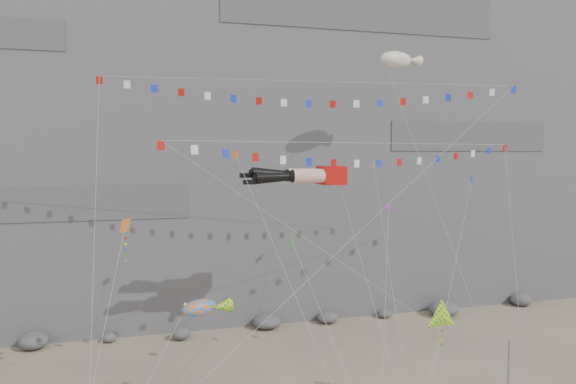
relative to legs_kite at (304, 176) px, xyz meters
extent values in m
cube|color=slate|center=(-0.52, 24.64, 10.41)|extent=(80.00, 28.00, 50.00)
cylinder|color=gray|center=(10.89, -9.80, -12.51)|extent=(0.12, 0.12, 4.17)
cube|color=#B50F0B|center=(2.16, -0.03, 0.01)|extent=(1.75, 2.38, 1.39)
cylinder|color=#F6B399|center=(0.12, -0.69, 0.01)|extent=(2.37, 1.07, 1.03)
sphere|color=black|center=(-1.06, -0.67, 0.01)|extent=(0.94, 0.94, 0.94)
cone|color=black|center=(-2.45, -0.64, -0.07)|extent=(2.83, 0.90, 0.96)
cube|color=black|center=(-4.32, -0.61, -0.39)|extent=(0.92, 0.42, 0.34)
cylinder|color=#F6B399|center=(0.14, 0.70, 0.01)|extent=(2.37, 1.07, 1.03)
sphere|color=black|center=(-1.04, 0.72, 0.01)|extent=(0.94, 0.94, 0.94)
cone|color=black|center=(-2.43, 0.75, 0.14)|extent=(2.84, 0.90, 1.03)
cube|color=black|center=(-4.30, 0.78, 0.04)|extent=(0.92, 0.42, 0.34)
cylinder|color=gray|center=(1.78, -7.62, -7.27)|extent=(0.03, 0.03, 21.05)
cylinder|color=gray|center=(-6.83, -6.14, -3.74)|extent=(0.03, 0.03, 29.74)
cylinder|color=gray|center=(8.76, -5.46, -6.06)|extent=(0.03, 0.03, 20.24)
cylinder|color=gray|center=(-14.32, -7.85, -8.73)|extent=(0.03, 0.03, 15.20)
cylinder|color=gray|center=(10.56, -2.30, -2.43)|extent=(0.03, 0.03, 27.42)
cylinder|color=gray|center=(-3.10, -6.79, -6.47)|extent=(0.03, 0.03, 21.53)
cylinder|color=gray|center=(2.60, -8.57, -8.34)|extent=(0.03, 0.03, 16.17)
cylinder|color=gray|center=(-1.18, -9.17, -9.39)|extent=(0.03, 0.03, 14.43)
cylinder|color=gray|center=(4.38, -5.77, -6.90)|extent=(0.03, 0.03, 22.35)
cylinder|color=gray|center=(6.65, -9.32, -7.32)|extent=(0.03, 0.03, 17.24)
camera|label=1|loc=(-12.83, -40.08, 1.71)|focal=35.00mm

